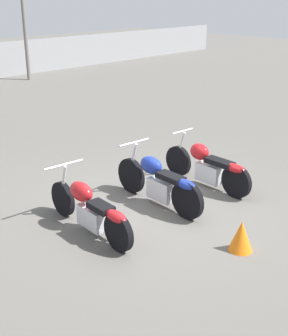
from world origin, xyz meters
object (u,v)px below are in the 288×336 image
(traffic_cone_near, at_px, (241,236))
(motorcycle_slot_2, at_px, (208,166))
(motorcycle_slot_0, at_px, (90,209))
(motorcycle_slot_1, at_px, (159,182))

(traffic_cone_near, bearing_deg, motorcycle_slot_2, 48.25)
(motorcycle_slot_0, relative_size, motorcycle_slot_1, 1.00)
(motorcycle_slot_0, xyz_separation_m, traffic_cone_near, (1.18, -2.04, -0.17))
(motorcycle_slot_1, bearing_deg, motorcycle_slot_2, -0.11)
(motorcycle_slot_2, bearing_deg, motorcycle_slot_1, 179.46)
(motorcycle_slot_0, xyz_separation_m, motorcycle_slot_2, (2.80, -0.22, 0.01))
(motorcycle_slot_1, bearing_deg, motorcycle_slot_0, -179.21)
(motorcycle_slot_0, xyz_separation_m, motorcycle_slot_1, (1.51, -0.11, 0.04))
(motorcycle_slot_2, bearing_deg, traffic_cone_near, -127.24)
(motorcycle_slot_2, relative_size, traffic_cone_near, 4.46)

